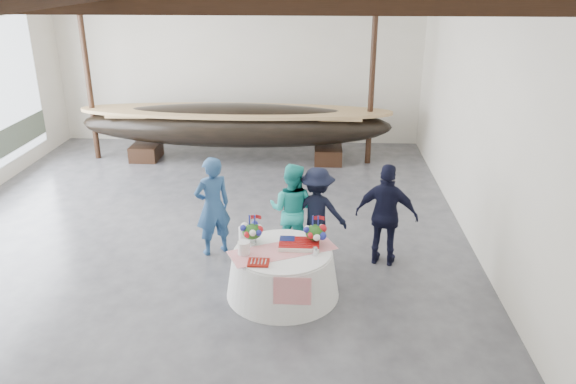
{
  "coord_description": "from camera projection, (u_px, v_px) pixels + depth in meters",
  "views": [
    {
      "loc": [
        2.24,
        -9.42,
        4.6
      ],
      "look_at": [
        1.75,
        -0.66,
        1.1
      ],
      "focal_mm": 35.0,
      "sensor_mm": 36.0,
      "label": 1
    }
  ],
  "objects": [
    {
      "name": "wall_right",
      "position": [
        483.0,
        118.0,
        9.46
      ],
      "size": [
        0.02,
        12.0,
        4.5
      ],
      "primitive_type": "cube",
      "color": "silver",
      "rests_on": "ground"
    },
    {
      "name": "floor",
      "position": [
        198.0,
        231.0,
        10.55
      ],
      "size": [
        10.0,
        12.0,
        0.01
      ],
      "primitive_type": "cube",
      "color": "#3D3D42",
      "rests_on": "ground"
    },
    {
      "name": "guest_man_right",
      "position": [
        386.0,
        215.0,
        9.12
      ],
      "size": [
        1.09,
        0.67,
        1.74
      ],
      "primitive_type": "imported",
      "rotation": [
        0.0,
        0.0,
        2.89
      ],
      "color": "black",
      "rests_on": "ground"
    },
    {
      "name": "longboat_display",
      "position": [
        235.0,
        125.0,
        14.13
      ],
      "size": [
        7.85,
        1.57,
        1.47
      ],
      "color": "black",
      "rests_on": "ground"
    },
    {
      "name": "guest_woman_blue",
      "position": [
        213.0,
        206.0,
        9.47
      ],
      "size": [
        0.76,
        0.69,
        1.74
      ],
      "primitive_type": "imported",
      "rotation": [
        0.0,
        0.0,
        3.71
      ],
      "color": "navy",
      "rests_on": "ground"
    },
    {
      "name": "tabletop_items",
      "position": [
        281.0,
        236.0,
        8.37
      ],
      "size": [
        1.66,
        1.17,
        0.4
      ],
      "color": "red",
      "rests_on": "banquet_table"
    },
    {
      "name": "banquet_table",
      "position": [
        283.0,
        272.0,
        8.41
      ],
      "size": [
        1.7,
        1.7,
        0.73
      ],
      "color": "white",
      "rests_on": "ground"
    },
    {
      "name": "wall_front",
      "position": [
        13.0,
        309.0,
        4.16
      ],
      "size": [
        10.0,
        0.02,
        4.5
      ],
      "primitive_type": "cube",
      "color": "silver",
      "rests_on": "ground"
    },
    {
      "name": "pavilion_structure",
      "position": [
        193.0,
        6.0,
        9.76
      ],
      "size": [
        9.8,
        11.76,
        4.5
      ],
      "color": "black",
      "rests_on": "ground"
    },
    {
      "name": "wall_back",
      "position": [
        238.0,
        61.0,
        15.29
      ],
      "size": [
        10.0,
        0.02,
        4.5
      ],
      "primitive_type": "cube",
      "color": "silver",
      "rests_on": "ground"
    },
    {
      "name": "guest_woman_teal",
      "position": [
        292.0,
        210.0,
        9.48
      ],
      "size": [
        0.92,
        0.79,
        1.63
      ],
      "primitive_type": "imported",
      "rotation": [
        0.0,
        0.0,
        2.9
      ],
      "color": "#21AEA4",
      "rests_on": "ground"
    },
    {
      "name": "guest_man_left",
      "position": [
        317.0,
        212.0,
        9.45
      ],
      "size": [
        1.07,
        0.69,
        1.57
      ],
      "primitive_type": "imported",
      "rotation": [
        0.0,
        0.0,
        3.04
      ],
      "color": "black",
      "rests_on": "ground"
    }
  ]
}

